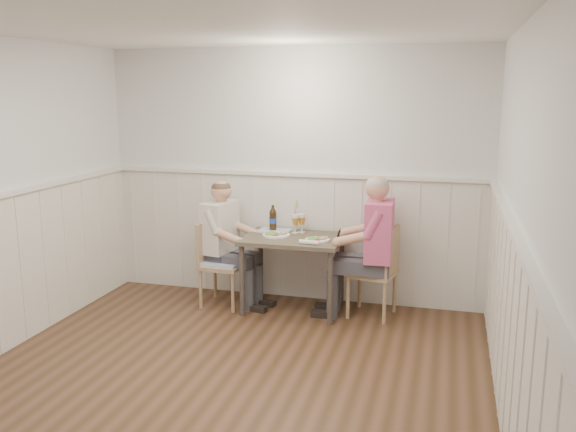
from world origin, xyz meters
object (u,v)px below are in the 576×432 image
object	(u,v)px
dining_table	(293,247)
diner_cream	(224,251)
man_in_pink	(374,258)
chair_right	(378,268)
grass_vase	(294,216)
chair_left	(218,260)
beer_bottle	(273,219)

from	to	relation	value
dining_table	diner_cream	world-z (taller)	diner_cream
dining_table	man_in_pink	bearing A→B (deg)	-1.46
dining_table	diner_cream	size ratio (longest dim) A/B	0.75
dining_table	chair_right	distance (m)	0.85
man_in_pink	diner_cream	xyz separation A→B (m)	(-1.55, 0.04, -0.05)
dining_table	diner_cream	bearing A→B (deg)	178.30
diner_cream	grass_vase	world-z (taller)	diner_cream
chair_right	grass_vase	world-z (taller)	grass_vase
diner_cream	grass_vase	bearing A→B (deg)	19.08
dining_table	grass_vase	xyz separation A→B (m)	(-0.06, 0.26, 0.25)
chair_right	chair_left	size ratio (longest dim) A/B	1.03
chair_left	grass_vase	distance (m)	0.90
chair_left	grass_vase	size ratio (longest dim) A/B	2.57
dining_table	beer_bottle	world-z (taller)	beer_bottle
dining_table	beer_bottle	xyz separation A→B (m)	(-0.28, 0.23, 0.22)
chair_right	chair_left	world-z (taller)	chair_right
chair_right	man_in_pink	size ratio (longest dim) A/B	0.63
chair_right	chair_left	bearing A→B (deg)	-177.27
dining_table	chair_left	world-z (taller)	chair_left
dining_table	chair_right	world-z (taller)	chair_right
grass_vase	chair_left	bearing A→B (deg)	-156.70
chair_right	man_in_pink	world-z (taller)	man_in_pink
chair_right	diner_cream	distance (m)	1.58
beer_bottle	grass_vase	xyz separation A→B (m)	(0.22, 0.03, 0.03)
chair_left	beer_bottle	distance (m)	0.70
dining_table	man_in_pink	xyz separation A→B (m)	(0.80, -0.02, -0.06)
dining_table	diner_cream	xyz separation A→B (m)	(-0.75, 0.02, -0.11)
diner_cream	grass_vase	xyz separation A→B (m)	(0.69, 0.24, 0.36)
chair_left	grass_vase	xyz separation A→B (m)	(0.72, 0.31, 0.43)
beer_bottle	grass_vase	distance (m)	0.23
chair_left	grass_vase	bearing A→B (deg)	23.30
chair_left	beer_bottle	size ratio (longest dim) A/B	3.28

